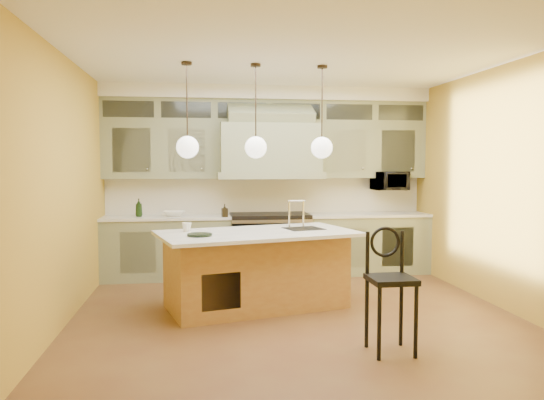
{
  "coord_description": "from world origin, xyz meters",
  "views": [
    {
      "loc": [
        -1.07,
        -5.88,
        1.74
      ],
      "look_at": [
        -0.16,
        0.7,
        1.27
      ],
      "focal_mm": 35.0,
      "sensor_mm": 36.0,
      "label": 1
    }
  ],
  "objects": [
    {
      "name": "pendant_left",
      "position": [
        -1.2,
        0.39,
        1.95
      ],
      "size": [
        0.26,
        0.26,
        1.11
      ],
      "color": "#2D2319",
      "rests_on": "ceiling"
    },
    {
      "name": "range",
      "position": [
        0.0,
        2.14,
        0.49
      ],
      "size": [
        1.2,
        0.74,
        0.96
      ],
      "color": "silver",
      "rests_on": "floor"
    },
    {
      "name": "pendant_right",
      "position": [
        0.4,
        0.39,
        1.95
      ],
      "size": [
        0.26,
        0.26,
        1.11
      ],
      "color": "#2D2319",
      "rests_on": "ceiling"
    },
    {
      "name": "wall_right",
      "position": [
        2.5,
        0.0,
        1.45
      ],
      "size": [
        0.0,
        5.0,
        5.0
      ],
      "primitive_type": "plane",
      "rotation": [
        1.57,
        0.0,
        -1.57
      ],
      "color": "gold",
      "rests_on": "ground"
    },
    {
      "name": "wall_left",
      "position": [
        -2.5,
        0.0,
        1.45
      ],
      "size": [
        0.0,
        5.0,
        5.0
      ],
      "primitive_type": "plane",
      "rotation": [
        1.57,
        0.0,
        1.57
      ],
      "color": "gold",
      "rests_on": "ground"
    },
    {
      "name": "floor",
      "position": [
        0.0,
        0.0,
        0.0
      ],
      "size": [
        5.0,
        5.0,
        0.0
      ],
      "primitive_type": "plane",
      "color": "brown",
      "rests_on": "ground"
    },
    {
      "name": "kitchen_island",
      "position": [
        -0.39,
        0.39,
        0.47
      ],
      "size": [
        2.54,
        1.77,
        1.35
      ],
      "rotation": [
        0.0,
        0.0,
        0.26
      ],
      "color": "#946034",
      "rests_on": "floor"
    },
    {
      "name": "oil_bottle_a",
      "position": [
        -1.96,
        2.15,
        1.07
      ],
      "size": [
        0.11,
        0.11,
        0.27
      ],
      "primitive_type": "imported",
      "rotation": [
        0.0,
        0.0,
        0.07
      ],
      "color": "black",
      "rests_on": "back_cabinetry"
    },
    {
      "name": "wall_front",
      "position": [
        0.0,
        -2.5,
        1.45
      ],
      "size": [
        5.0,
        0.0,
        5.0
      ],
      "primitive_type": "plane",
      "rotation": [
        -1.57,
        0.0,
        0.0
      ],
      "color": "gold",
      "rests_on": "ground"
    },
    {
      "name": "cup",
      "position": [
        -1.22,
        0.5,
        0.97
      ],
      "size": [
        0.12,
        0.12,
        0.11
      ],
      "primitive_type": "imported",
      "rotation": [
        0.0,
        0.0,
        -0.03
      ],
      "color": "white",
      "rests_on": "kitchen_island"
    },
    {
      "name": "back_cabinetry",
      "position": [
        0.0,
        2.23,
        1.43
      ],
      "size": [
        5.0,
        0.77,
        2.9
      ],
      "color": "gray",
      "rests_on": "floor"
    },
    {
      "name": "pendant_center",
      "position": [
        -0.4,
        0.39,
        1.95
      ],
      "size": [
        0.26,
        0.26,
        1.11
      ],
      "color": "#2D2319",
      "rests_on": "ceiling"
    },
    {
      "name": "fruit_bowl",
      "position": [
        -1.45,
        2.15,
        0.98
      ],
      "size": [
        0.36,
        0.36,
        0.08
      ],
      "primitive_type": "imported",
      "rotation": [
        0.0,
        0.0,
        -0.12
      ],
      "color": "white",
      "rests_on": "back_cabinetry"
    },
    {
      "name": "counter_stool",
      "position": [
        0.65,
        -1.29,
        0.65
      ],
      "size": [
        0.4,
        0.4,
        1.14
      ],
      "rotation": [
        0.0,
        0.0,
        0.01
      ],
      "color": "black",
      "rests_on": "floor"
    },
    {
      "name": "wall_back",
      "position": [
        0.0,
        2.5,
        1.45
      ],
      "size": [
        5.0,
        0.0,
        5.0
      ],
      "primitive_type": "plane",
      "rotation": [
        1.57,
        0.0,
        0.0
      ],
      "color": "gold",
      "rests_on": "ground"
    },
    {
      "name": "oil_bottle_b",
      "position": [
        -0.7,
        1.92,
        1.04
      ],
      "size": [
        0.1,
        0.1,
        0.19
      ],
      "primitive_type": "imported",
      "rotation": [
        0.0,
        0.0,
        0.15
      ],
      "color": "black",
      "rests_on": "back_cabinetry"
    },
    {
      "name": "ceiling",
      "position": [
        0.0,
        0.0,
        2.9
      ],
      "size": [
        5.0,
        5.0,
        0.0
      ],
      "primitive_type": "plane",
      "rotation": [
        3.14,
        0.0,
        0.0
      ],
      "color": "white",
      "rests_on": "wall_back"
    },
    {
      "name": "microwave",
      "position": [
        1.95,
        2.25,
        1.45
      ],
      "size": [
        0.54,
        0.37,
        0.3
      ],
      "primitive_type": "imported",
      "color": "black",
      "rests_on": "back_cabinetry"
    }
  ]
}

